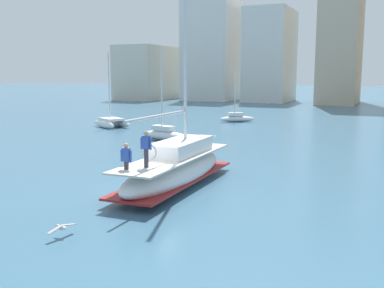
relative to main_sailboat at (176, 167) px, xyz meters
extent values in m
plane|color=#38607A|center=(-0.44, -1.27, -0.91)|extent=(400.00, 400.00, 0.00)
ellipsoid|color=silver|center=(0.00, -0.07, -0.21)|extent=(2.51, 9.63, 1.40)
cube|color=maroon|center=(0.00, -0.07, -0.52)|extent=(2.53, 9.43, 0.10)
cube|color=beige|center=(0.00, -0.07, 0.53)|extent=(2.31, 9.14, 0.08)
cube|color=silver|center=(0.00, 0.65, 0.92)|extent=(1.73, 4.34, 0.70)
cylinder|color=silver|center=(-0.01, 1.13, 6.24)|extent=(0.16, 0.16, 11.34)
cylinder|color=#B7B7BC|center=(0.02, -1.75, 2.69)|extent=(0.18, 5.76, 0.12)
cylinder|color=silver|center=(-0.05, 4.34, 1.04)|extent=(0.90, 0.07, 0.06)
torus|color=orange|center=(-1.14, -2.73, 1.04)|extent=(0.15, 0.70, 0.70)
cylinder|color=#33333D|center=(0.04, -2.95, 0.97)|extent=(0.20, 0.20, 0.80)
cube|color=#3351AD|center=(0.04, -2.95, 1.65)|extent=(0.32, 0.20, 0.56)
sphere|color=tan|center=(0.04, -2.95, 2.04)|extent=(0.20, 0.20, 0.20)
cylinder|color=#3351AD|center=(-0.18, -2.96, 1.60)|extent=(0.09, 0.09, 0.50)
cylinder|color=#3351AD|center=(0.26, -2.95, 1.60)|extent=(0.09, 0.09, 0.50)
cylinder|color=#33333D|center=(-0.51, -3.68, 0.75)|extent=(0.20, 0.20, 0.35)
cube|color=#3351AD|center=(-0.51, -3.68, 1.20)|extent=(0.32, 0.20, 0.56)
sphere|color=tan|center=(-0.51, -3.68, 1.59)|extent=(0.20, 0.20, 0.20)
cylinder|color=#3351AD|center=(-0.73, -3.68, 1.15)|extent=(0.09, 0.09, 0.50)
cylinder|color=#3351AD|center=(-0.29, -3.68, 1.15)|extent=(0.09, 0.09, 0.50)
torus|color=silver|center=(0.03, -2.71, 1.19)|extent=(0.76, 0.07, 0.76)
ellipsoid|color=silver|center=(-6.76, 29.81, -0.57)|extent=(3.99, 3.06, 0.67)
cube|color=silver|center=(-6.93, 29.70, -0.04)|extent=(1.73, 1.43, 0.40)
cylinder|color=silver|center=(-7.02, 29.65, 2.18)|extent=(0.11, 0.11, 4.85)
ellipsoid|color=white|center=(-17.32, 18.70, -0.54)|extent=(4.20, 2.72, 0.74)
ellipsoid|color=white|center=(-16.45, 20.19, -0.54)|extent=(4.20, 2.72, 0.74)
cube|color=white|center=(-16.89, 19.45, -0.07)|extent=(3.04, 2.76, 0.24)
cylinder|color=silver|center=(-17.19, 19.62, 3.38)|extent=(0.12, 0.12, 6.65)
ellipsoid|color=silver|center=(-7.48, 13.33, -0.50)|extent=(5.19, 2.49, 0.82)
cube|color=silver|center=(-7.72, 13.40, 0.11)|extent=(2.16, 1.28, 0.40)
cylinder|color=silver|center=(-7.84, 13.43, 3.19)|extent=(0.13, 0.13, 6.57)
ellipsoid|color=silver|center=(-0.37, -7.98, -0.58)|extent=(0.38, 0.23, 0.16)
sphere|color=silver|center=(-0.56, -7.96, -0.55)|extent=(0.11, 0.11, 0.11)
cone|color=gold|center=(-0.62, -7.95, -0.56)|extent=(0.07, 0.05, 0.04)
cube|color=#9E9993|center=(-0.41, -8.28, -0.56)|extent=(0.22, 0.59, 0.15)
cube|color=#9E9993|center=(-0.33, -7.69, -0.56)|extent=(0.22, 0.59, 0.15)
cube|color=beige|center=(-39.32, 67.61, 4.71)|extent=(8.59, 17.28, 11.24)
cube|color=silver|center=(-25.57, 69.71, 9.24)|extent=(9.81, 11.68, 20.30)
cube|color=silver|center=(-13.48, 70.22, 8.05)|extent=(8.11, 12.98, 17.91)
cube|color=#C6AD8E|center=(0.01, 68.85, 12.96)|extent=(6.68, 15.31, 27.74)
camera|label=1|loc=(9.59, -19.56, 4.54)|focal=42.45mm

